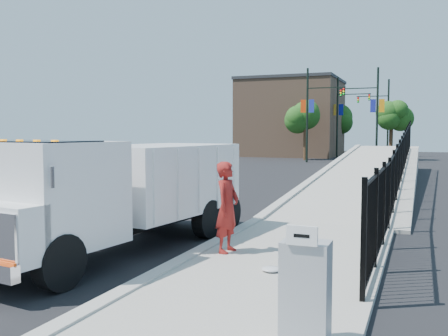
% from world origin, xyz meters
% --- Properties ---
extents(ground, '(120.00, 120.00, 0.00)m').
position_xyz_m(ground, '(0.00, 0.00, 0.00)').
color(ground, black).
rests_on(ground, ground).
extents(sidewalk, '(3.55, 12.00, 0.12)m').
position_xyz_m(sidewalk, '(1.93, -2.00, 0.06)').
color(sidewalk, '#9E998E').
rests_on(sidewalk, ground).
extents(curb, '(0.30, 12.00, 0.16)m').
position_xyz_m(curb, '(0.00, -2.00, 0.08)').
color(curb, '#ADAAA3').
rests_on(curb, ground).
extents(ramp, '(3.95, 24.06, 3.19)m').
position_xyz_m(ramp, '(2.12, 16.00, 0.00)').
color(ramp, '#9E998E').
rests_on(ramp, ground).
extents(iron_fence, '(0.10, 28.00, 1.80)m').
position_xyz_m(iron_fence, '(3.55, 12.00, 0.90)').
color(iron_fence, black).
rests_on(iron_fence, ground).
extents(truck, '(3.25, 7.52, 2.49)m').
position_xyz_m(truck, '(-1.87, -0.35, 1.40)').
color(truck, black).
rests_on(truck, ground).
extents(worker, '(0.51, 0.72, 1.89)m').
position_xyz_m(worker, '(0.58, 0.08, 1.07)').
color(worker, maroon).
rests_on(worker, sidewalk).
extents(utility_cabinet, '(0.55, 0.40, 1.25)m').
position_xyz_m(utility_cabinet, '(3.10, -3.87, 0.75)').
color(utility_cabinet, gray).
rests_on(utility_cabinet, sidewalk).
extents(arrow_sign, '(0.35, 0.04, 0.22)m').
position_xyz_m(arrow_sign, '(3.10, -4.09, 1.48)').
color(arrow_sign, white).
rests_on(arrow_sign, utility_cabinet).
extents(debris, '(0.35, 0.35, 0.09)m').
position_xyz_m(debris, '(1.85, -0.98, 0.16)').
color(debris, silver).
rests_on(debris, sidewalk).
extents(light_pole_0, '(3.77, 0.22, 8.00)m').
position_xyz_m(light_pole_0, '(-4.57, 32.88, 4.36)').
color(light_pole_0, black).
rests_on(light_pole_0, ground).
extents(light_pole_1, '(3.78, 0.22, 8.00)m').
position_xyz_m(light_pole_1, '(0.43, 34.46, 4.36)').
color(light_pole_1, black).
rests_on(light_pole_1, ground).
extents(light_pole_2, '(3.78, 0.22, 8.00)m').
position_xyz_m(light_pole_2, '(-3.31, 41.12, 4.36)').
color(light_pole_2, black).
rests_on(light_pole_2, ground).
extents(light_pole_3, '(3.78, 0.22, 8.00)m').
position_xyz_m(light_pole_3, '(0.67, 44.83, 4.36)').
color(light_pole_3, black).
rests_on(light_pole_3, ground).
extents(tree_0, '(2.72, 2.72, 5.36)m').
position_xyz_m(tree_0, '(-5.69, 35.96, 3.95)').
color(tree_0, '#382314').
rests_on(tree_0, ground).
extents(tree_1, '(2.16, 2.16, 5.08)m').
position_xyz_m(tree_1, '(1.64, 38.85, 3.90)').
color(tree_1, '#382314').
rests_on(tree_1, ground).
extents(tree_2, '(3.13, 3.13, 5.57)m').
position_xyz_m(tree_2, '(-4.63, 48.49, 3.97)').
color(tree_2, '#382314').
rests_on(tree_2, ground).
extents(building, '(10.00, 10.00, 8.00)m').
position_xyz_m(building, '(-9.00, 44.00, 4.00)').
color(building, '#8C664C').
rests_on(building, ground).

